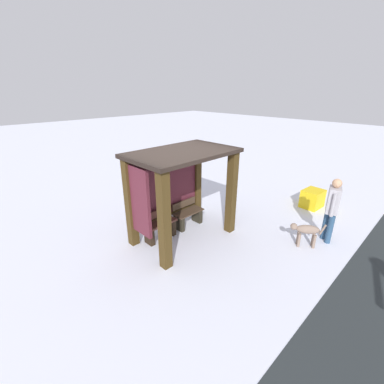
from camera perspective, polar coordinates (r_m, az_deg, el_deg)
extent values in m
plane|color=white|center=(7.10, -1.82, -9.72)|extent=(60.00, 60.00, 0.00)
cube|color=#402E14|center=(5.47, -6.10, -6.55)|extent=(0.21, 0.21, 2.24)
cube|color=#402E14|center=(6.96, 8.65, -0.29)|extent=(0.21, 0.21, 2.24)
cube|color=#402E14|center=(6.45, -13.36, -2.46)|extent=(0.21, 0.21, 2.24)
cube|color=#402E14|center=(7.75, 0.99, 2.30)|extent=(0.21, 0.21, 2.24)
cube|color=black|center=(6.21, -2.07, 8.59)|extent=(2.61, 1.65, 0.09)
cube|color=#56202B|center=(6.98, -5.58, 1.52)|extent=(2.06, 0.08, 1.64)
cube|color=#402E14|center=(7.31, -5.23, -5.01)|extent=(2.06, 0.06, 0.08)
cube|color=#56202B|center=(6.05, -11.39, -2.10)|extent=(0.08, 0.72, 1.64)
cube|color=#542F26|center=(6.82, -7.03, -6.80)|extent=(0.91, 0.35, 0.05)
cube|color=#542F26|center=(6.84, -7.91, -4.83)|extent=(0.86, 0.04, 0.20)
cube|color=black|center=(7.13, -4.67, -7.58)|extent=(0.12, 0.30, 0.44)
cube|color=black|center=(6.77, -9.34, -9.57)|extent=(0.12, 0.30, 0.44)
cube|color=#443324|center=(7.41, -0.83, -4.39)|extent=(0.91, 0.40, 0.04)
cube|color=#443324|center=(7.45, -1.80, -2.58)|extent=(0.86, 0.04, 0.20)
cube|color=black|center=(7.74, 1.09, -5.09)|extent=(0.12, 0.34, 0.42)
cube|color=black|center=(7.30, -2.85, -6.85)|extent=(0.12, 0.34, 0.42)
cube|color=#B2ADB5|center=(7.28, 28.64, -1.56)|extent=(0.48, 0.38, 0.65)
sphere|color=tan|center=(7.14, 29.27, 1.67)|extent=(0.22, 0.22, 0.22)
cylinder|color=#2C4D70|center=(7.65, 27.25, -6.34)|extent=(0.18, 0.18, 0.82)
cylinder|color=#2C4D70|center=(7.50, 28.05, -7.08)|extent=(0.18, 0.18, 0.82)
cylinder|color=#B2ADB5|center=(7.54, 28.59, -1.09)|extent=(0.11, 0.11, 0.59)
cylinder|color=#B2ADB5|center=(7.05, 28.61, -2.55)|extent=(0.11, 0.11, 0.59)
ellipsoid|color=gray|center=(7.07, 24.10, -7.50)|extent=(0.48, 0.57, 0.23)
sphere|color=gray|center=(6.97, 21.47, -7.06)|extent=(0.17, 0.17, 0.17)
cylinder|color=gray|center=(7.14, 26.80, -7.36)|extent=(0.12, 0.15, 0.28)
cylinder|color=gray|center=(7.22, 22.25, -9.25)|extent=(0.07, 0.07, 0.36)
cylinder|color=gray|center=(7.11, 22.42, -9.76)|extent=(0.07, 0.07, 0.36)
cylinder|color=gray|center=(7.30, 25.02, -9.35)|extent=(0.07, 0.07, 0.36)
cylinder|color=gray|center=(7.20, 25.24, -9.85)|extent=(0.07, 0.07, 0.36)
cube|color=yellow|center=(9.52, 24.93, -1.32)|extent=(0.73, 0.60, 0.60)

